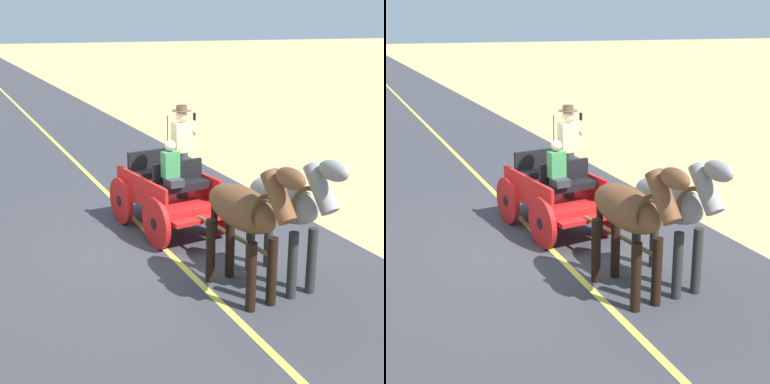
% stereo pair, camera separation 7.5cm
% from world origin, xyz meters
% --- Properties ---
extents(ground_plane, '(200.00, 200.00, 0.00)m').
position_xyz_m(ground_plane, '(0.00, 0.00, 0.00)').
color(ground_plane, tan).
extents(road_surface, '(6.68, 160.00, 0.01)m').
position_xyz_m(road_surface, '(0.00, 0.00, 0.00)').
color(road_surface, '#38383D').
rests_on(road_surface, ground).
extents(road_centre_stripe, '(0.12, 160.00, 0.00)m').
position_xyz_m(road_centre_stripe, '(0.00, 0.00, 0.01)').
color(road_centre_stripe, '#DBCC4C').
rests_on(road_centre_stripe, road_surface).
extents(horse_drawn_carriage, '(1.69, 4.51, 2.50)m').
position_xyz_m(horse_drawn_carriage, '(-0.46, -0.40, 0.82)').
color(horse_drawn_carriage, red).
rests_on(horse_drawn_carriage, ground).
extents(horse_near_side, '(0.68, 2.14, 2.21)m').
position_xyz_m(horse_near_side, '(-1.20, 2.56, 1.32)').
color(horse_near_side, gray).
rests_on(horse_near_side, ground).
extents(horse_off_side, '(0.71, 2.14, 2.21)m').
position_xyz_m(horse_off_side, '(-0.43, 2.65, 1.32)').
color(horse_off_side, brown).
rests_on(horse_off_side, ground).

